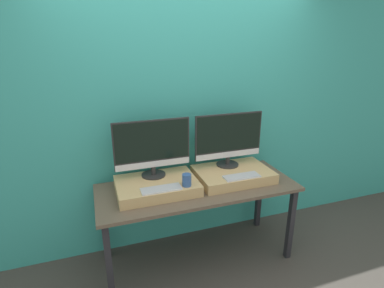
{
  "coord_description": "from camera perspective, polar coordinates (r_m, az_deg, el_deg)",
  "views": [
    {
      "loc": [
        -0.83,
        -1.91,
        1.99
      ],
      "look_at": [
        0.0,
        0.5,
        1.11
      ],
      "focal_mm": 28.0,
      "sensor_mm": 36.0,
      "label": 1
    }
  ],
  "objects": [
    {
      "name": "workbench",
      "position": [
        2.73,
        1.09,
        -9.5
      ],
      "size": [
        1.77,
        0.69,
        0.76
      ],
      "color": "brown",
      "rests_on": "ground_plane"
    },
    {
      "name": "mug",
      "position": [
        2.47,
        -1.01,
        -6.88
      ],
      "size": [
        0.08,
        0.08,
        0.1
      ],
      "color": "#335693",
      "rests_on": "wooden_riser_left"
    },
    {
      "name": "ground_plane",
      "position": [
        2.88,
        3.57,
        -24.71
      ],
      "size": [
        12.0,
        12.0,
        0.0
      ],
      "primitive_type": "plane",
      "color": "#423D38"
    },
    {
      "name": "wooden_riser_right",
      "position": [
        2.83,
        7.79,
        -5.74
      ],
      "size": [
        0.68,
        0.48,
        0.09
      ],
      "color": "tan",
      "rests_on": "workbench"
    },
    {
      "name": "wooden_riser_left",
      "position": [
        2.61,
        -6.71,
        -7.92
      ],
      "size": [
        0.68,
        0.48,
        0.09
      ],
      "color": "tan",
      "rests_on": "workbench"
    },
    {
      "name": "wall_back",
      "position": [
        2.87,
        -1.67,
        5.2
      ],
      "size": [
        8.0,
        0.04,
        2.6
      ],
      "color": "teal",
      "rests_on": "ground_plane"
    },
    {
      "name": "keyboard_right",
      "position": [
        2.68,
        9.44,
        -6.09
      ],
      "size": [
        0.33,
        0.12,
        0.01
      ],
      "color": "silver",
      "rests_on": "wooden_riser_right"
    },
    {
      "name": "keyboard_left",
      "position": [
        2.44,
        -5.89,
        -8.5
      ],
      "size": [
        0.33,
        0.12,
        0.01
      ],
      "color": "silver",
      "rests_on": "wooden_riser_left"
    },
    {
      "name": "monitor_right",
      "position": [
        2.82,
        6.99,
        1.14
      ],
      "size": [
        0.66,
        0.21,
        0.51
      ],
      "color": "#282828",
      "rests_on": "wooden_riser_right"
    },
    {
      "name": "monitor_left",
      "position": [
        2.6,
        -7.56,
        -0.46
      ],
      "size": [
        0.66,
        0.21,
        0.51
      ],
      "color": "#282828",
      "rests_on": "wooden_riser_left"
    }
  ]
}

